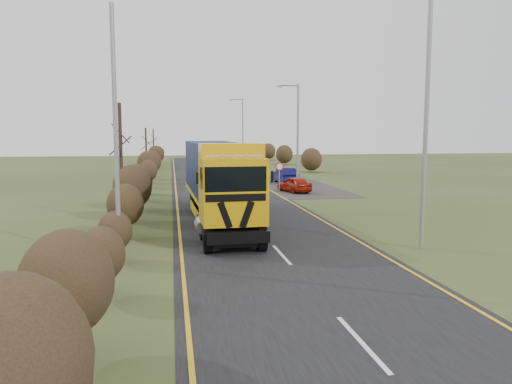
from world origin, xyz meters
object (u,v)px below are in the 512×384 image
object	(u,v)px
lorry	(218,176)
car_red_hatchback	(294,184)
car_blue_sedan	(285,176)
streetlight_near	(423,110)
speed_sign	(279,171)

from	to	relation	value
lorry	car_red_hatchback	bearing A→B (deg)	57.57
car_red_hatchback	car_blue_sedan	xyz separation A→B (m)	(0.86, 6.82, 0.10)
streetlight_near	speed_sign	size ratio (longest dim) A/B	4.27
car_red_hatchback	streetlight_near	bearing A→B (deg)	74.86
streetlight_near	speed_sign	distance (m)	19.93
lorry	car_blue_sedan	world-z (taller)	lorry
streetlight_near	car_blue_sedan	bearing A→B (deg)	88.66
car_red_hatchback	speed_sign	world-z (taller)	speed_sign
car_blue_sedan	streetlight_near	xyz separation A→B (m)	(-0.61, -26.00, 4.74)
lorry	car_blue_sedan	distance (m)	20.26
lorry	speed_sign	size ratio (longest dim) A/B	6.51
lorry	car_blue_sedan	xyz separation A→B (m)	(7.83, 18.62, -1.66)
car_red_hatchback	speed_sign	distance (m)	1.53
lorry	streetlight_near	xyz separation A→B (m)	(7.22, -7.38, 3.08)
lorry	streetlight_near	distance (m)	10.77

